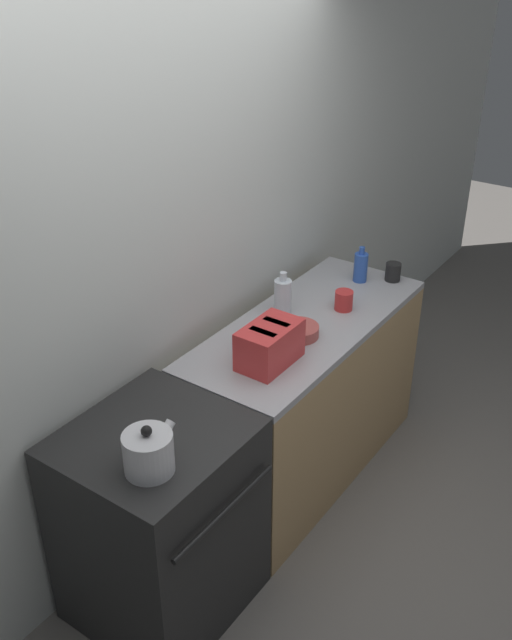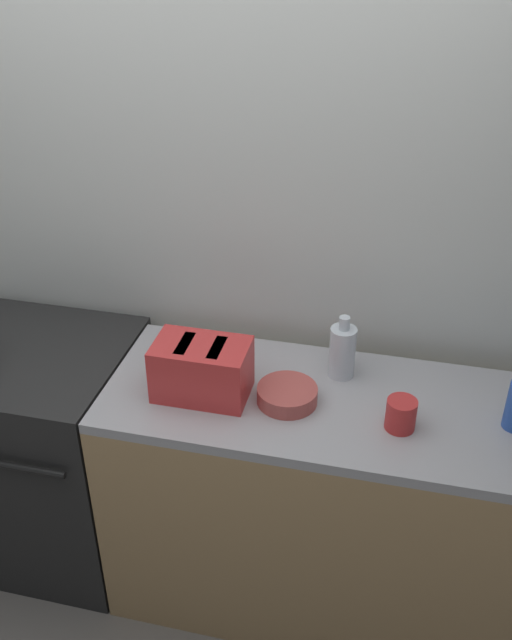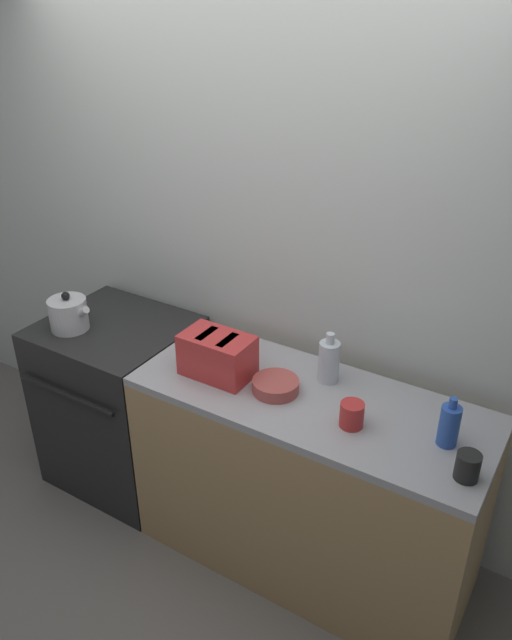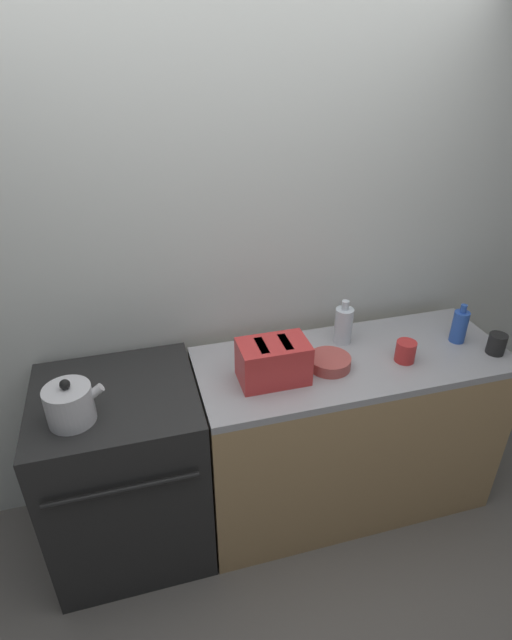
% 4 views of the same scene
% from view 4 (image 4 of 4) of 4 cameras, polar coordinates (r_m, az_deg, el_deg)
% --- Properties ---
extents(ground_plane, '(12.00, 12.00, 0.00)m').
position_cam_4_polar(ground_plane, '(2.75, 0.76, -26.04)').
color(ground_plane, slate).
extents(wall_back, '(8.00, 0.05, 2.60)m').
position_cam_4_polar(wall_back, '(2.43, -3.76, 6.22)').
color(wall_back, silver).
rests_on(wall_back, ground_plane).
extents(stove, '(0.71, 0.69, 0.93)m').
position_cam_4_polar(stove, '(2.55, -14.60, -16.23)').
color(stove, black).
rests_on(stove, ground_plane).
extents(counter_block, '(1.51, 0.61, 0.93)m').
position_cam_4_polar(counter_block, '(2.72, 10.18, -12.41)').
color(counter_block, tan).
rests_on(counter_block, ground_plane).
extents(kettle, '(0.23, 0.19, 0.20)m').
position_cam_4_polar(kettle, '(2.11, -20.48, -9.02)').
color(kettle, silver).
rests_on(kettle, stove).
extents(toaster, '(0.31, 0.19, 0.19)m').
position_cam_4_polar(toaster, '(2.20, 1.99, -4.76)').
color(toaster, red).
rests_on(toaster, counter_block).
extents(bottle_clear, '(0.09, 0.09, 0.23)m').
position_cam_4_polar(bottle_clear, '(2.50, 9.97, -0.55)').
color(bottle_clear, silver).
rests_on(bottle_clear, counter_block).
extents(bottle_blue, '(0.08, 0.08, 0.20)m').
position_cam_4_polar(bottle_blue, '(2.67, 22.23, -0.64)').
color(bottle_blue, '#2D56B7').
rests_on(bottle_blue, counter_block).
extents(cup_black, '(0.09, 0.09, 0.10)m').
position_cam_4_polar(cup_black, '(2.66, 25.80, -2.47)').
color(cup_black, black).
rests_on(cup_black, counter_block).
extents(cup_red, '(0.09, 0.09, 0.10)m').
position_cam_4_polar(cup_red, '(2.44, 16.71, -3.46)').
color(cup_red, red).
rests_on(cup_red, counter_block).
extents(bowl, '(0.20, 0.20, 0.05)m').
position_cam_4_polar(bowl, '(2.34, 8.40, -4.78)').
color(bowl, '#B24C47').
rests_on(bowl, counter_block).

